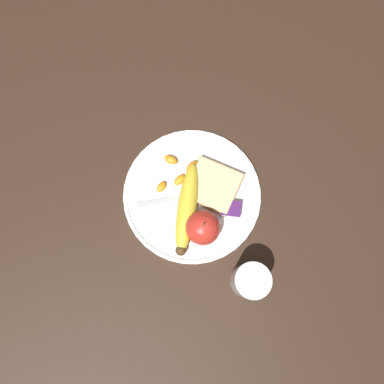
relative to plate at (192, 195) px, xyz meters
The scene contains 14 objects.
ground_plane 0.01m from the plate, ahead, with size 3.00×3.00×0.00m, color #332116.
plate is the anchor object (origin of this frame).
juice_glass 0.21m from the plate, 129.11° to the left, with size 0.07×0.07×0.09m.
apple 0.09m from the plate, 112.94° to the left, with size 0.07×0.07×0.08m.
banana 0.04m from the plate, 80.52° to the left, with size 0.04×0.19×0.04m.
bread_slice 0.05m from the plate, 154.38° to the right, with size 0.12×0.12×0.02m.
fork 0.01m from the plate, 42.73° to the left, with size 0.18×0.07×0.00m.
jam_packet 0.09m from the plate, 164.05° to the left, with size 0.04×0.03×0.02m.
orange_segment_0 0.09m from the plate, 51.28° to the right, with size 0.03×0.03×0.02m.
orange_segment_1 0.01m from the plate, 67.44° to the right, with size 0.03×0.03×0.02m.
orange_segment_2 0.04m from the plate, 88.55° to the right, with size 0.03×0.02×0.02m.
orange_segment_3 0.06m from the plate, 82.81° to the right, with size 0.03×0.04×0.02m.
orange_segment_4 0.04m from the plate, 41.30° to the right, with size 0.03×0.03×0.02m.
orange_segment_5 0.07m from the plate, ahead, with size 0.03×0.03×0.01m.
Camera 1 is at (-0.02, 0.18, 0.77)m, focal length 35.00 mm.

